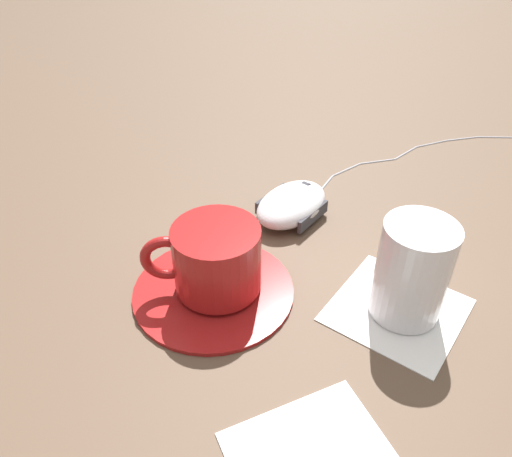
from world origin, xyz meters
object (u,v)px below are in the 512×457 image
Objects in this scene: saucer at (213,289)px; drinking_glass at (412,271)px; coffee_cup at (215,258)px; computer_mouse at (292,204)px.

saucer is 0.19m from drinking_glass.
saucer is at bearing -63.15° from drinking_glass.
saucer is 1.64× the size of drinking_glass.
drinking_glass is at bearing 115.77° from coffee_cup.
coffee_cup reaches higher than saucer.
saucer is at bearing -7.58° from coffee_cup.
saucer is 1.57× the size of coffee_cup.
coffee_cup is 0.15m from computer_mouse.
saucer is 0.15m from computer_mouse.
drinking_glass is (0.07, 0.17, 0.03)m from computer_mouse.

